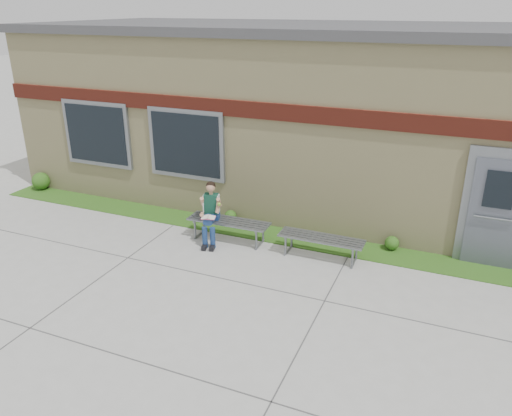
% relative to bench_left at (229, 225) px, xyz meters
% --- Properties ---
extents(ground, '(80.00, 80.00, 0.00)m').
position_rel_bench_left_xyz_m(ground, '(1.50, -2.00, -0.35)').
color(ground, '#9E9E99').
rests_on(ground, ground).
extents(grass_strip, '(16.00, 0.80, 0.02)m').
position_rel_bench_left_xyz_m(grass_strip, '(1.50, 0.60, -0.34)').
color(grass_strip, '#294D14').
rests_on(grass_strip, ground).
extents(school_building, '(16.20, 6.22, 4.20)m').
position_rel_bench_left_xyz_m(school_building, '(1.50, 3.99, 1.75)').
color(school_building, beige).
rests_on(school_building, ground).
extents(bench_left, '(1.76, 0.51, 0.45)m').
position_rel_bench_left_xyz_m(bench_left, '(0.00, 0.00, 0.00)').
color(bench_left, slate).
rests_on(bench_left, ground).
extents(bench_right, '(1.68, 0.47, 0.43)m').
position_rel_bench_left_xyz_m(bench_right, '(2.00, 0.00, -0.02)').
color(bench_right, slate).
rests_on(bench_right, ground).
extents(girl, '(0.52, 0.79, 1.29)m').
position_rel_bench_left_xyz_m(girl, '(-0.32, -0.19, 0.33)').
color(girl, navy).
rests_on(girl, ground).
extents(shrub_west, '(0.46, 0.46, 0.46)m').
position_rel_bench_left_xyz_m(shrub_west, '(-6.00, 0.85, -0.10)').
color(shrub_west, '#294D14').
rests_on(shrub_west, grass_strip).
extents(shrub_mid, '(0.28, 0.28, 0.28)m').
position_rel_bench_left_xyz_m(shrub_mid, '(-0.37, 0.85, -0.19)').
color(shrub_mid, '#294D14').
rests_on(shrub_mid, grass_strip).
extents(shrub_east, '(0.29, 0.29, 0.29)m').
position_rel_bench_left_xyz_m(shrub_east, '(3.25, 0.85, -0.19)').
color(shrub_east, '#294D14').
rests_on(shrub_east, grass_strip).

